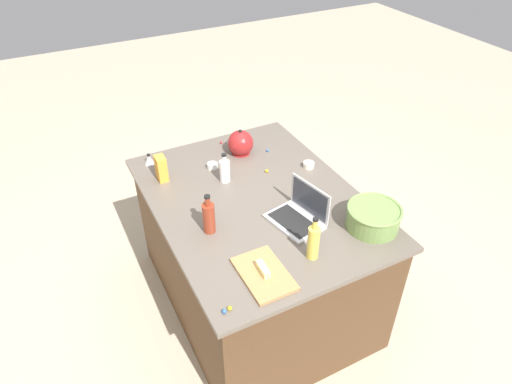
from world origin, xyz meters
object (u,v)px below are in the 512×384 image
Objects in this scene: ramekin_medium at (309,165)px; kitchen_timer at (149,159)px; ramekin_small at (212,166)px; kettle at (240,143)px; bottle_oil at (313,242)px; candy_bag at (161,169)px; laptop at (299,214)px; bottle_soy at (209,217)px; cutting_board at (264,274)px; butter_stick_left at (263,269)px; bottle_vinegar at (225,170)px; mixing_bowl_large at (373,217)px.

kitchen_timer is (0.53, 0.94, 0.02)m from ramekin_medium.
kettle is at bearing -71.08° from ramekin_small.
bottle_oil is 3.48× the size of ramekin_medium.
candy_bag is (1.04, 0.48, -0.02)m from bottle_oil.
ramekin_medium is (0.44, -0.35, -0.03)m from laptop.
laptop is 1.42× the size of bottle_soy.
candy_bag is (0.03, 0.34, 0.07)m from ramekin_small.
butter_stick_left is (0.01, 0.00, 0.03)m from cutting_board.
butter_stick_left is (-0.43, -0.11, -0.06)m from bottle_soy.
kitchen_timer reaches higher than butter_stick_left.
ramekin_medium is at bearing -116.42° from ramekin_small.
laptop is at bearing -158.78° from bottle_vinegar.
bottle_soy is 0.84m from kettle.
cutting_board is (-1.10, 0.40, -0.07)m from kettle.
bottle_soy reaches higher than cutting_board.
butter_stick_left is (-0.04, 0.72, -0.03)m from mixing_bowl_large.
bottle_oil is at bearing -172.23° from ramekin_small.
bottle_soy is (0.39, 0.83, 0.03)m from mixing_bowl_large.
laptop is 0.77m from ramekin_small.
ramekin_medium is 0.44× the size of candy_bag.
mixing_bowl_large is 0.72m from butter_stick_left.
bottle_soy reaches higher than laptop.
laptop is at bearing 55.01° from mixing_bowl_large.
bottle_soy reaches higher than ramekin_small.
candy_bag is at bearing 10.43° from butter_stick_left.
ramekin_small is (1.01, 0.14, -0.09)m from bottle_oil.
laptop is at bearing -142.87° from candy_bag.
kitchen_timer is at bearing 31.36° from laptop.
candy_bag is (0.99, 0.91, 0.01)m from mixing_bowl_large.
bottle_vinegar reaches higher than kettle.
bottle_vinegar reaches higher than kitchen_timer.
ramekin_medium is (-0.37, -0.33, -0.06)m from kettle.
laptop is 1.63× the size of kettle.
ramekin_medium is at bearing -45.08° from cutting_board.
ramekin_small is (0.97, 0.57, -0.05)m from mixing_bowl_large.
bottle_vinegar reaches higher than mixing_bowl_large.
bottle_vinegar is 2.68× the size of ramekin_medium.
mixing_bowl_large is 0.97m from bottle_vinegar.
laptop is at bearing -162.35° from ramekin_small.
kettle is at bearing -104.36° from kitchen_timer.
laptop is 0.47m from butter_stick_left.
mixing_bowl_large is 4.11× the size of ramekin_medium.
mixing_bowl_large is at bearing -83.85° from bottle_oil.
laptop is at bearing -54.15° from butter_stick_left.
ramekin_medium is 0.97× the size of kitchen_timer.
kettle is 0.59m from candy_bag.
laptop is 0.52m from bottle_soy.
laptop reaches higher than ramekin_small.
cutting_board is (-0.84, 0.17, -0.07)m from bottle_vinegar.
bottle_vinegar reaches higher than cutting_board.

